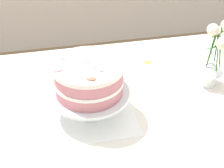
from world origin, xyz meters
TOP-DOWN VIEW (x-y plane):
  - dining_table at (0.00, -0.02)m, footprint 1.40×1.00m
  - linen_napkin at (-0.14, 0.00)m, footprint 0.32×0.32m
  - cake_stand at (-0.14, 0.00)m, footprint 0.29×0.29m
  - layer_cake at (-0.14, 0.00)m, footprint 0.25×0.25m
  - flower_vase at (0.37, 0.08)m, footprint 0.11×0.12m
  - loose_petal_1 at (0.17, 0.29)m, footprint 0.04×0.02m

SIDE VIEW (x-z plane):
  - dining_table at x=0.00m, z-range 0.28..1.02m
  - linen_napkin at x=-0.14m, z-range 0.74..0.74m
  - loose_petal_1 at x=0.17m, z-range 0.74..0.75m
  - cake_stand at x=-0.14m, z-range 0.77..0.87m
  - flower_vase at x=0.37m, z-range 0.75..1.03m
  - layer_cake at x=-0.14m, z-range 0.84..0.96m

